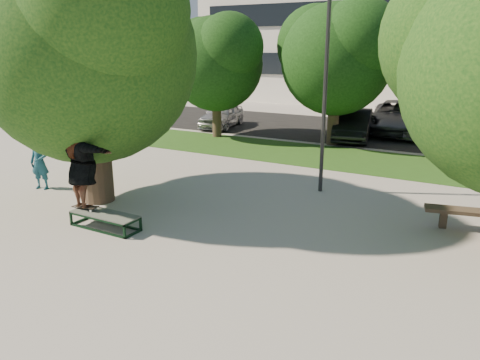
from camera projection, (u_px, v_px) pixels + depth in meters
The scene contains 15 objects.
ground at pixel (202, 241), 10.62m from camera, with size 120.00×120.00×0.00m, color #9A938E.
grass_strip at pixel (360, 160), 18.10m from camera, with size 30.00×4.00×0.02m, color #254B15.
asphalt_strip at pixel (376, 132), 24.02m from camera, with size 40.00×8.00×0.01m, color black.
tree_left at pixel (86, 40), 12.35m from camera, with size 6.96×5.95×7.12m.
bg_tree_left at pixel (216, 58), 21.97m from camera, with size 5.28×4.51×5.77m.
bg_tree_mid at pixel (336, 52), 20.14m from camera, with size 5.76×4.92×6.24m.
bg_tree_right at pixel (475, 68), 17.25m from camera, with size 5.04×4.31×5.43m.
lamppost at pixel (325, 87), 13.47m from camera, with size 0.25×0.15×6.11m.
grind_box at pixel (105, 221), 11.35m from camera, with size 1.80×0.60×0.38m.
skater_rig at pixel (81, 168), 11.32m from camera, with size 2.44×0.84×2.03m.
bystander at pixel (40, 162), 14.33m from camera, with size 0.62×0.40×1.69m, color #164556.
car_silver_a at pixel (222, 115), 25.47m from camera, with size 1.58×3.92×1.33m, color #ACACB1.
car_dark at pixel (354, 125), 22.00m from camera, with size 1.51×4.33×1.43m, color black.
car_grey at pixel (397, 117), 23.79m from camera, with size 2.66×5.76×1.60m, color #4F5054.
car_silver_b at pixel (430, 119), 23.05m from camera, with size 2.25×5.54×1.61m, color #B1B1B6.
Camera 1 is at (5.58, -8.13, 4.27)m, focal length 35.00 mm.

